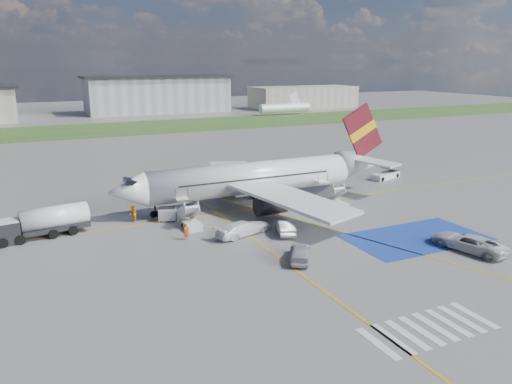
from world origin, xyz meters
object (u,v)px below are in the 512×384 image
(belt_loader, at_px, (385,176))
(fuel_tanker, at_px, (44,225))
(gpu_cart, at_px, (167,215))
(van_white_a, at_px, (469,240))
(airliner, at_px, (262,177))
(car_silver_a, at_px, (300,252))
(van_white_b, at_px, (243,226))
(car_silver_b, at_px, (285,226))

(belt_loader, bearing_deg, fuel_tanker, 169.75)
(gpu_cart, xyz_separation_m, van_white_a, (23.10, -20.83, 0.31))
(airliner, xyz_separation_m, car_silver_a, (-5.08, -18.16, -2.61))
(airliner, distance_m, belt_loader, 23.59)
(gpu_cart, bearing_deg, airliner, 28.73)
(fuel_tanker, bearing_deg, van_white_a, -39.62)
(gpu_cart, height_order, van_white_b, van_white_b)
(gpu_cart, relative_size, car_silver_b, 0.48)
(fuel_tanker, xyz_separation_m, belt_loader, (48.31, 5.90, -0.85))
(belt_loader, height_order, van_white_b, van_white_b)
(gpu_cart, bearing_deg, fuel_tanker, -161.23)
(fuel_tanker, xyz_separation_m, gpu_cart, (12.69, -0.30, -0.56))
(airliner, height_order, belt_loader, airliner)
(van_white_a, bearing_deg, gpu_cart, -55.14)
(fuel_tanker, bearing_deg, van_white_b, -32.85)
(car_silver_a, bearing_deg, car_silver_b, -77.41)
(fuel_tanker, bearing_deg, car_silver_b, -31.94)
(car_silver_a, xyz_separation_m, van_white_b, (-1.77, 8.41, 0.18))
(gpu_cart, bearing_deg, car_silver_a, -45.02)
(fuel_tanker, height_order, van_white_a, fuel_tanker)
(car_silver_a, distance_m, van_white_a, 16.22)
(airliner, xyz_separation_m, car_silver_b, (-2.77, -11.12, -2.64))
(airliner, relative_size, car_silver_b, 8.02)
(belt_loader, distance_m, van_white_a, 29.80)
(fuel_tanker, xyz_separation_m, van_white_a, (35.78, -21.13, -0.25))
(belt_loader, bearing_deg, car_silver_b, -166.35)
(airliner, distance_m, car_silver_a, 19.04)
(airliner, relative_size, belt_loader, 6.19)
(fuel_tanker, distance_m, belt_loader, 48.68)
(airliner, height_order, van_white_b, airliner)
(gpu_cart, xyz_separation_m, belt_loader, (35.63, 6.20, -0.29))
(airliner, bearing_deg, car_silver_b, -103.99)
(car_silver_b, bearing_deg, belt_loader, -129.57)
(airliner, distance_m, car_silver_b, 11.76)
(airliner, bearing_deg, belt_loader, 10.56)
(gpu_cart, xyz_separation_m, car_silver_a, (7.53, -16.25, 0.06))
(fuel_tanker, relative_size, belt_loader, 1.54)
(fuel_tanker, relative_size, gpu_cart, 4.15)
(van_white_a, bearing_deg, van_white_b, -49.94)
(car_silver_a, bearing_deg, van_white_b, -47.35)
(airliner, xyz_separation_m, fuel_tanker, (-25.30, -1.61, -2.12))
(van_white_b, bearing_deg, car_silver_a, 174.56)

